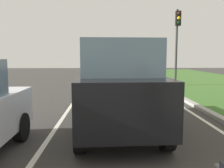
{
  "coord_description": "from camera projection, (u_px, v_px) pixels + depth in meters",
  "views": [
    {
      "loc": [
        0.61,
        2.74,
        1.9
      ],
      "look_at": [
        0.81,
        8.93,
        1.2
      ],
      "focal_mm": 38.35,
      "sensor_mm": 36.0,
      "label": 1
    }
  ],
  "objects": [
    {
      "name": "traffic_light_near_right",
      "position": [
        177.0,
        34.0,
        15.12
      ],
      "size": [
        0.32,
        0.5,
        4.89
      ],
      "color": "#2D2D2D",
      "rests_on": "ground"
    },
    {
      "name": "curb_right",
      "position": [
        177.0,
        95.0,
        11.5
      ],
      "size": [
        0.24,
        48.0,
        0.12
      ],
      "primitive_type": "cube",
      "color": "#9E9B93",
      "rests_on": "ground"
    },
    {
      "name": "lane_line_center",
      "position": [
        77.0,
        97.0,
        11.36
      ],
      "size": [
        0.12,
        32.0,
        0.01
      ],
      "primitive_type": "cube",
      "color": "silver",
      "rests_on": "ground"
    },
    {
      "name": "ground_plane",
      "position": [
        92.0,
        97.0,
        11.38
      ],
      "size": [
        60.0,
        60.0,
        0.0
      ],
      "primitive_type": "plane",
      "color": "#383533"
    },
    {
      "name": "lane_line_right_edge",
      "position": [
        167.0,
        97.0,
        11.49
      ],
      "size": [
        0.12,
        32.0,
        0.01
      ],
      "primitive_type": "cube",
      "color": "silver",
      "rests_on": "ground"
    },
    {
      "name": "car_suv_ahead",
      "position": [
        117.0,
        85.0,
        6.19
      ],
      "size": [
        2.11,
        4.57,
        2.28
      ],
      "rotation": [
        0.0,
        0.0,
        0.04
      ],
      "color": "black",
      "rests_on": "ground"
    }
  ]
}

